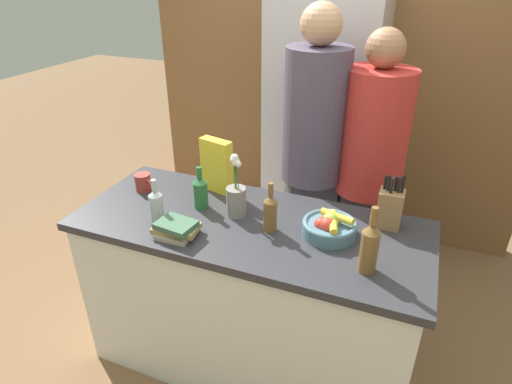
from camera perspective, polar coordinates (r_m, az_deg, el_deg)
name	(u,v)px	position (r m, az deg, el deg)	size (l,w,h in m)	color
ground_plane	(250,356)	(2.62, -0.76, -20.98)	(14.00, 14.00, 0.00)	brown
kitchen_island	(250,295)	(2.30, -0.83, -13.58)	(1.68, 0.69, 0.90)	silver
back_wall_wood	(334,68)	(3.35, 10.37, 16.00)	(2.88, 0.12, 2.60)	brown
refrigerator	(322,129)	(3.11, 8.86, 8.24)	(0.71, 0.63, 1.88)	#B7B7BC
fruit_bowl	(329,226)	(1.94, 9.76, -4.49)	(0.24, 0.24, 0.11)	slate
knife_block	(390,208)	(2.05, 17.43, -2.03)	(0.11, 0.09, 0.27)	olive
flower_vase	(236,196)	(2.04, -2.66, -0.58)	(0.10, 0.10, 0.32)	gray
cereal_box	(217,166)	(2.26, -5.27, 3.51)	(0.19, 0.10, 0.29)	yellow
coffee_mug	(143,182)	(2.36, -14.78, 1.25)	(0.12, 0.08, 0.09)	#99332D
book_stack	(176,228)	(1.95, -10.57, -4.80)	(0.21, 0.16, 0.07)	#B7A88E
bottle_oil	(369,247)	(1.72, 14.89, -7.05)	(0.07, 0.07, 0.29)	brown
bottle_vinegar	(270,212)	(1.92, 1.93, -2.70)	(0.06, 0.06, 0.24)	brown
bottle_wine	(200,192)	(2.13, -7.41, 0.03)	(0.07, 0.07, 0.22)	#286633
bottle_water	(156,204)	(2.06, -13.15, -1.63)	(0.07, 0.07, 0.21)	#B2BCC1
person_at_sink	(313,153)	(2.46, 7.56, 5.20)	(0.35, 0.35, 1.83)	#383842
person_in_blue	(369,168)	(2.51, 14.84, 3.09)	(0.37, 0.37, 1.71)	#383842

